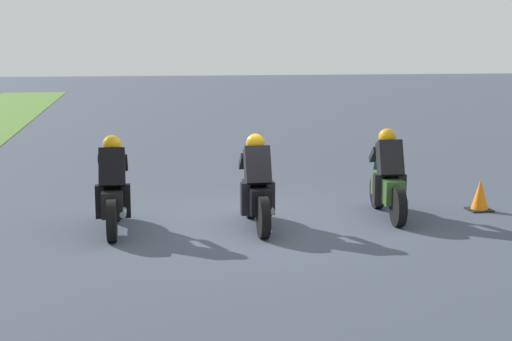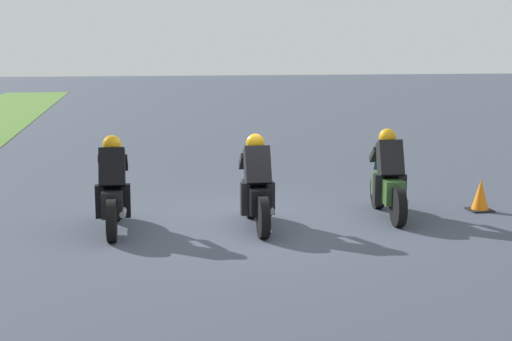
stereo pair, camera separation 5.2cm
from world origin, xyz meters
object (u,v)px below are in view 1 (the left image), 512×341
object	(u,v)px
rider_lane_a	(388,181)
rider_lane_b	(257,189)
traffic_cone	(480,196)
rider_lane_c	(113,192)

from	to	relation	value
rider_lane_a	rider_lane_b	bearing A→B (deg)	103.91
rider_lane_b	traffic_cone	bearing A→B (deg)	-81.24
rider_lane_a	rider_lane_c	bearing A→B (deg)	97.50
rider_lane_a	rider_lane_c	size ratio (longest dim) A/B	1.00
rider_lane_a	traffic_cone	world-z (taller)	rider_lane_a
rider_lane_c	traffic_cone	bearing A→B (deg)	-85.07
rider_lane_a	traffic_cone	distance (m)	1.84
rider_lane_a	rider_lane_b	size ratio (longest dim) A/B	1.00
rider_lane_b	rider_lane_c	distance (m)	2.27
rider_lane_a	rider_lane_b	distance (m)	2.36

